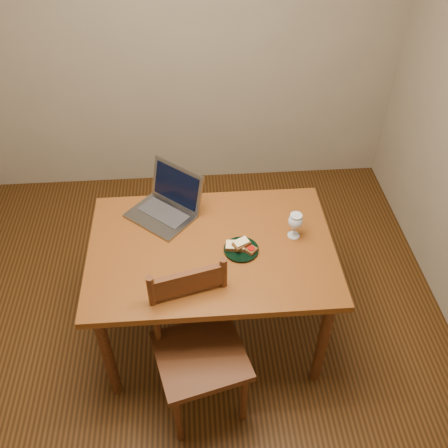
{
  "coord_description": "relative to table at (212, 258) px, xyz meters",
  "views": [
    {
      "loc": [
        0.04,
        -1.84,
        2.62
      ],
      "look_at": [
        0.19,
        0.11,
        0.8
      ],
      "focal_mm": 40.0,
      "sensor_mm": 36.0,
      "label": 1
    }
  ],
  "objects": [
    {
      "name": "sandwich_cheese",
      "position": [
        0.12,
        -0.03,
        0.12
      ],
      "size": [
        0.11,
        0.08,
        0.03
      ],
      "primitive_type": null,
      "rotation": [
        0.0,
        0.0,
        -0.16
      ],
      "color": "#381E0C",
      "rests_on": "plate"
    },
    {
      "name": "laptop",
      "position": [
        -0.23,
        0.31,
        0.15
      ],
      "size": [
        0.47,
        0.47,
        0.25
      ],
      "rotation": [
        0.0,
        0.0,
        -0.72
      ],
      "color": "slate",
      "rests_on": "table"
    },
    {
      "name": "sandwich_tomato",
      "position": [
        0.19,
        -0.05,
        0.12
      ],
      "size": [
        0.1,
        0.1,
        0.03
      ],
      "primitive_type": null,
      "rotation": [
        0.0,
        0.0,
        -0.76
      ],
      "color": "#381E0C",
      "rests_on": "plate"
    },
    {
      "name": "sandwich_top",
      "position": [
        0.15,
        -0.04,
        0.14
      ],
      "size": [
        0.1,
        0.09,
        0.03
      ],
      "primitive_type": null,
      "rotation": [
        0.0,
        0.0,
        0.56
      ],
      "color": "#381E0C",
      "rests_on": "plate"
    },
    {
      "name": "milk_glass",
      "position": [
        0.45,
        0.05,
        0.16
      ],
      "size": [
        0.08,
        0.08,
        0.15
      ],
      "primitive_type": null,
      "color": "white",
      "rests_on": "table"
    },
    {
      "name": "chair",
      "position": [
        -0.09,
        -0.44,
        -0.15
      ],
      "size": [
        0.52,
        0.51,
        0.47
      ],
      "rotation": [
        0.0,
        0.0,
        0.25
      ],
      "color": "#34180B",
      "rests_on": "floor"
    },
    {
      "name": "floor",
      "position": [
        -0.11,
        -0.01,
        -0.66
      ],
      "size": [
        3.2,
        3.2,
        0.02
      ],
      "primitive_type": "cube",
      "color": "black",
      "rests_on": "ground"
    },
    {
      "name": "table",
      "position": [
        0.0,
        0.0,
        0.0
      ],
      "size": [
        1.3,
        0.9,
        0.74
      ],
      "color": "#4D290C",
      "rests_on": "floor"
    },
    {
      "name": "back_wall",
      "position": [
        -0.11,
        1.6,
        0.65
      ],
      "size": [
        3.2,
        0.02,
        2.6
      ],
      "primitive_type": "cube",
      "color": "gray",
      "rests_on": "floor"
    },
    {
      "name": "plate",
      "position": [
        0.15,
        -0.04,
        0.09
      ],
      "size": [
        0.18,
        0.18,
        0.02
      ],
      "primitive_type": "cylinder",
      "color": "black",
      "rests_on": "table"
    }
  ]
}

